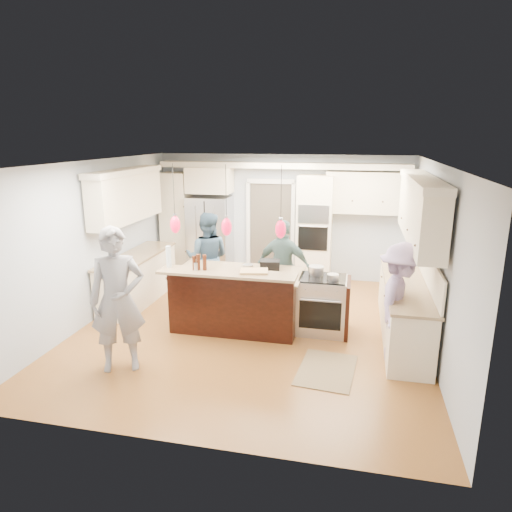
{
  "coord_description": "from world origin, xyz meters",
  "views": [
    {
      "loc": [
        1.58,
        -6.8,
        3.1
      ],
      "look_at": [
        0.0,
        0.35,
        1.15
      ],
      "focal_mm": 32.0,
      "sensor_mm": 36.0,
      "label": 1
    }
  ],
  "objects": [
    {
      "name": "ground_plane",
      "position": [
        0.0,
        0.0,
        0.0
      ],
      "size": [
        6.0,
        6.0,
        0.0
      ],
      "primitive_type": "plane",
      "color": "#AE6E2F",
      "rests_on": "ground"
    },
    {
      "name": "room_shell",
      "position": [
        0.0,
        0.0,
        1.82
      ],
      "size": [
        5.54,
        6.04,
        2.72
      ],
      "color": "#B2BCC6",
      "rests_on": "ground"
    },
    {
      "name": "refrigerator",
      "position": [
        -1.55,
        2.64,
        0.9
      ],
      "size": [
        0.9,
        0.7,
        1.8
      ],
      "primitive_type": "cube",
      "color": "#B7B7BC",
      "rests_on": "ground"
    },
    {
      "name": "oven_column",
      "position": [
        0.75,
        2.67,
        1.15
      ],
      "size": [
        0.72,
        0.69,
        2.3
      ],
      "color": "beige",
      "rests_on": "ground"
    },
    {
      "name": "back_upper_cabinets",
      "position": [
        -0.75,
        2.76,
        1.67
      ],
      "size": [
        5.3,
        0.61,
        2.54
      ],
      "color": "beige",
      "rests_on": "ground"
    },
    {
      "name": "right_counter_run",
      "position": [
        2.44,
        0.3,
        1.06
      ],
      "size": [
        0.64,
        3.1,
        2.51
      ],
      "color": "beige",
      "rests_on": "ground"
    },
    {
      "name": "left_cabinets",
      "position": [
        -2.44,
        0.8,
        1.06
      ],
      "size": [
        0.64,
        2.3,
        2.51
      ],
      "color": "beige",
      "rests_on": "ground"
    },
    {
      "name": "kitchen_island",
      "position": [
        -0.25,
        0.07,
        0.49
      ],
      "size": [
        2.1,
        1.46,
        1.12
      ],
      "color": "black",
      "rests_on": "ground"
    },
    {
      "name": "island_range",
      "position": [
        1.16,
        0.15,
        0.46
      ],
      "size": [
        0.82,
        0.71,
        0.92
      ],
      "color": "#B7B7BC",
      "rests_on": "ground"
    },
    {
      "name": "pendant_lights",
      "position": [
        -0.25,
        -0.51,
        1.8
      ],
      "size": [
        1.75,
        0.15,
        1.03
      ],
      "color": "black",
      "rests_on": "ground"
    },
    {
      "name": "person_bar_end",
      "position": [
        -1.43,
        -1.66,
        0.99
      ],
      "size": [
        0.85,
        0.73,
        1.97
      ],
      "primitive_type": "imported",
      "rotation": [
        0.0,
        0.0,
        0.43
      ],
      "color": "gray",
      "rests_on": "ground"
    },
    {
      "name": "person_far_left",
      "position": [
        -1.1,
        1.09,
        0.86
      ],
      "size": [
        0.9,
        0.74,
        1.72
      ],
      "primitive_type": "imported",
      "rotation": [
        0.0,
        0.0,
        3.25
      ],
      "color": "#314A61",
      "rests_on": "ground"
    },
    {
      "name": "person_far_right",
      "position": [
        0.39,
        0.85,
        0.84
      ],
      "size": [
        1.03,
        0.54,
        1.68
      ],
      "primitive_type": "imported",
      "rotation": [
        0.0,
        0.0,
        3.0
      ],
      "color": "#486563",
      "rests_on": "ground"
    },
    {
      "name": "person_range_side",
      "position": [
        2.25,
        -0.56,
        0.85
      ],
      "size": [
        0.9,
        1.22,
        1.7
      ],
      "primitive_type": "imported",
      "rotation": [
        0.0,
        0.0,
        1.3
      ],
      "color": "#A78DBE",
      "rests_on": "ground"
    },
    {
      "name": "floor_rug",
      "position": [
        1.31,
        -1.14,
        0.01
      ],
      "size": [
        0.83,
        1.13,
        0.01
      ],
      "primitive_type": "cube",
      "rotation": [
        0.0,
        0.0,
        -0.1
      ],
      "color": "olive",
      "rests_on": "ground"
    },
    {
      "name": "water_bottle",
      "position": [
        -1.2,
        -0.48,
        1.29
      ],
      "size": [
        0.09,
        0.09,
        0.33
      ],
      "primitive_type": "cylinder",
      "rotation": [
        0.0,
        0.0,
        -0.23
      ],
      "color": "silver",
      "rests_on": "kitchen_island"
    },
    {
      "name": "beer_bottle_a",
      "position": [
        -0.7,
        -0.53,
        1.24
      ],
      "size": [
        0.07,
        0.07,
        0.24
      ],
      "primitive_type": "cylinder",
      "rotation": [
        0.0,
        0.0,
        0.07
      ],
      "color": "#3F1A0B",
      "rests_on": "kitchen_island"
    },
    {
      "name": "beer_bottle_b",
      "position": [
        -0.76,
        -0.54,
        1.23
      ],
      "size": [
        0.07,
        0.07,
        0.22
      ],
      "primitive_type": "cylinder",
      "rotation": [
        0.0,
        0.0,
        -0.42
      ],
      "color": "#3F1A0B",
      "rests_on": "kitchen_island"
    },
    {
      "name": "beer_bottle_c",
      "position": [
        -0.6,
        -0.51,
        1.24
      ],
      "size": [
        0.06,
        0.06,
        0.24
      ],
      "primitive_type": "cylinder",
      "rotation": [
        0.0,
        0.0,
        -0.05
      ],
      "color": "#3F1A0B",
      "rests_on": "kitchen_island"
    },
    {
      "name": "drink_can",
      "position": [
        -0.73,
        -0.56,
        1.18
      ],
      "size": [
        0.07,
        0.07,
        0.12
      ],
      "primitive_type": "cylinder",
      "rotation": [
        0.0,
        0.0,
        0.08
      ],
      "color": "#B7B7BC",
      "rests_on": "kitchen_island"
    },
    {
      "name": "cutting_board",
      "position": [
        0.15,
        -0.47,
        1.14
      ],
      "size": [
        0.46,
        0.36,
        0.03
      ],
      "primitive_type": "cube",
      "rotation": [
        0.0,
        0.0,
        0.19
      ],
      "color": "tan",
      "rests_on": "kitchen_island"
    },
    {
      "name": "pot_large",
      "position": [
        1.01,
        0.26,
        0.99
      ],
      "size": [
        0.24,
        0.24,
        0.14
      ],
      "primitive_type": "cylinder",
      "color": "#B7B7BC",
      "rests_on": "island_range"
    },
    {
      "name": "pot_small",
      "position": [
        1.29,
        0.05,
        0.97
      ],
      "size": [
        0.18,
        0.18,
        0.09
      ],
      "primitive_type": "cylinder",
      "color": "#B7B7BC",
      "rests_on": "island_range"
    }
  ]
}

